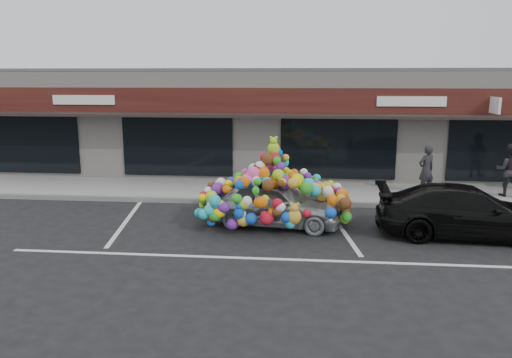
# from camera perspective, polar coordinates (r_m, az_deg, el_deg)

# --- Properties ---
(ground) EXTENTS (90.00, 90.00, 0.00)m
(ground) POSITION_cam_1_polar(r_m,az_deg,el_deg) (13.60, -2.14, -5.54)
(ground) COLOR black
(ground) RESTS_ON ground
(shop_building) EXTENTS (24.00, 7.20, 4.31)m
(shop_building) POSITION_cam_1_polar(r_m,az_deg,el_deg) (21.47, 0.82, 6.71)
(shop_building) COLOR beige
(shop_building) RESTS_ON ground
(sidewalk) EXTENTS (26.00, 3.00, 0.15)m
(sidewalk) POSITION_cam_1_polar(r_m,az_deg,el_deg) (17.42, -0.40, -1.42)
(sidewalk) COLOR #969590
(sidewalk) RESTS_ON ground
(kerb) EXTENTS (26.00, 0.18, 0.16)m
(kerb) POSITION_cam_1_polar(r_m,az_deg,el_deg) (15.97, -0.95, -2.64)
(kerb) COLOR slate
(kerb) RESTS_ON ground
(parking_stripe_left) EXTENTS (0.73, 4.37, 0.01)m
(parking_stripe_left) POSITION_cam_1_polar(r_m,az_deg,el_deg) (14.55, -14.67, -4.76)
(parking_stripe_left) COLOR silver
(parking_stripe_left) RESTS_ON ground
(parking_stripe_mid) EXTENTS (0.73, 4.37, 0.01)m
(parking_stripe_mid) POSITION_cam_1_polar(r_m,az_deg,el_deg) (13.72, 9.70, -5.54)
(parking_stripe_mid) COLOR silver
(parking_stripe_mid) RESTS_ON ground
(lane_line) EXTENTS (14.00, 0.12, 0.01)m
(lane_line) POSITION_cam_1_polar(r_m,az_deg,el_deg) (11.31, 6.50, -9.22)
(lane_line) COLOR silver
(lane_line) RESTS_ON ground
(toy_car) EXTENTS (2.74, 4.23, 2.33)m
(toy_car) POSITION_cam_1_polar(r_m,az_deg,el_deg) (13.59, 2.11, -2.10)
(toy_car) COLOR gray
(toy_car) RESTS_ON ground
(black_sedan) EXTENTS (2.08, 4.60, 1.31)m
(black_sedan) POSITION_cam_1_polar(r_m,az_deg,el_deg) (13.76, 22.95, -3.45)
(black_sedan) COLOR black
(black_sedan) RESTS_ON ground
(pedestrian_a) EXTENTS (0.71, 0.62, 1.63)m
(pedestrian_a) POSITION_cam_1_polar(r_m,az_deg,el_deg) (17.55, 18.88, 1.01)
(pedestrian_a) COLOR black
(pedestrian_a) RESTS_ON sidewalk
(pedestrian_b) EXTENTS (1.00, 0.88, 1.73)m
(pedestrian_b) POSITION_cam_1_polar(r_m,az_deg,el_deg) (18.27, 26.93, 0.92)
(pedestrian_b) COLOR black
(pedestrian_b) RESTS_ON sidewalk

